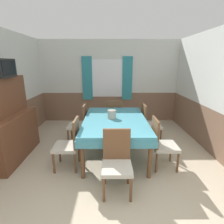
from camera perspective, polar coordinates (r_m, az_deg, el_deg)
The scene contains 13 objects.
wall_back at distance 5.75m, azimuth -0.88°, elevation 9.84°, with size 4.76×0.10×2.60m.
wall_left at distance 4.27m, azimuth -32.24°, elevation 5.25°, with size 0.05×4.61×2.60m.
wall_right at distance 4.24m, azimuth 30.51°, elevation 5.43°, with size 0.05×4.61×2.60m.
dining_table at distance 3.67m, azimuth 0.98°, elevation -3.76°, with size 1.31×1.95×0.78m.
chair_left_near at distance 3.31m, azimuth -13.57°, elevation -9.72°, with size 0.44×0.44×0.95m.
chair_right_far at distance 4.35m, azimuth 11.85°, elevation -3.37°, with size 0.44×0.44×0.95m.
chair_right_near at distance 3.36m, azimuth 15.78°, elevation -9.51°, with size 0.44×0.44×0.95m.
chair_head_window at distance 4.82m, azimuth 0.63°, elevation -1.12°, with size 0.44×0.44×0.95m.
chair_head_near at distance 2.70m, azimuth 1.59°, elevation -15.45°, with size 0.44×0.44×0.95m.
chair_left_far at distance 4.31m, azimuth -10.38°, elevation -3.45°, with size 0.44×0.44×0.95m.
sideboard at distance 4.01m, azimuth -30.29°, elevation -3.98°, with size 0.46×1.43×1.65m.
tv at distance 3.76m, azimuth -32.49°, elevation 11.99°, with size 0.29×0.51×0.33m.
vase at distance 3.66m, azimuth -0.09°, elevation -0.73°, with size 0.18×0.18×0.18m.
Camera 1 is at (0.03, -1.49, 1.90)m, focal length 28.00 mm.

